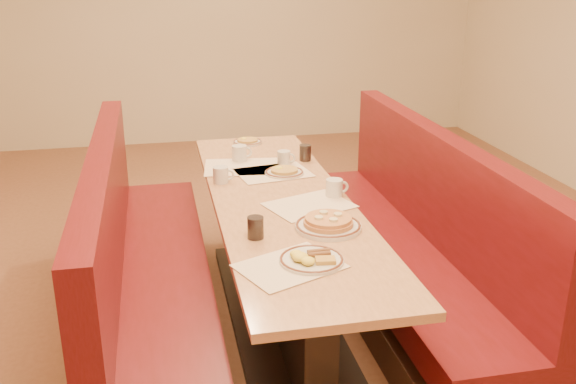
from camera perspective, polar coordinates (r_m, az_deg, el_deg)
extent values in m
plane|color=#9E6647|center=(3.68, -0.58, -11.58)|extent=(8.00, 8.00, 0.00)
cube|color=beige|center=(7.13, -7.18, 15.54)|extent=(6.00, 0.04, 2.80)
cube|color=black|center=(3.67, -0.58, -11.18)|extent=(0.55, 1.88, 0.06)
cube|color=black|center=(3.51, -0.60, -6.64)|extent=(0.15, 1.75, 0.71)
cube|color=tan|center=(3.36, -0.62, -0.91)|extent=(0.70, 2.50, 0.04)
cube|color=#4C3326|center=(3.58, -11.44, -11.15)|extent=(0.55, 2.50, 0.20)
cube|color=#5F1017|center=(3.45, -11.75, -7.31)|extent=(0.55, 2.50, 0.16)
cube|color=#5F1017|center=(3.31, -15.92, -1.68)|extent=(0.12, 2.50, 0.60)
cube|color=#4C3326|center=(3.80, 9.56, -9.05)|extent=(0.55, 2.50, 0.20)
cube|color=#5F1017|center=(3.68, 9.80, -5.37)|extent=(0.55, 2.50, 0.16)
cube|color=#5F1017|center=(3.62, 13.32, 0.44)|extent=(0.12, 2.50, 0.60)
cube|color=#FAE3C4|center=(2.62, 0.16, -6.59)|extent=(0.48, 0.43, 0.00)
cube|color=#FAE3C4|center=(3.26, 1.90, -1.17)|extent=(0.49, 0.43, 0.00)
cube|color=#FAE3C4|center=(3.87, -4.03, 2.25)|extent=(0.49, 0.39, 0.00)
cube|color=#FAE3C4|center=(3.75, -1.30, 1.73)|extent=(0.46, 0.37, 0.00)
cylinder|color=beige|center=(2.98, 3.59, -3.11)|extent=(0.31, 0.31, 0.02)
torus|color=#5D2D1B|center=(2.98, 3.60, -2.93)|extent=(0.30, 0.30, 0.01)
cylinder|color=#DA974E|center=(2.98, 3.60, -2.74)|extent=(0.23, 0.23, 0.02)
cylinder|color=#DA974E|center=(2.97, 3.61, -2.40)|extent=(0.22, 0.22, 0.02)
cylinder|color=beige|center=(2.98, 4.46, -2.00)|extent=(0.04, 0.04, 0.01)
cylinder|color=beige|center=(3.00, 3.18, -1.82)|extent=(0.04, 0.04, 0.01)
cylinder|color=beige|center=(2.94, 2.75, -2.29)|extent=(0.04, 0.04, 0.01)
cylinder|color=beige|center=(2.92, 4.06, -2.48)|extent=(0.04, 0.04, 0.01)
cylinder|color=beige|center=(2.66, 2.11, -6.11)|extent=(0.27, 0.27, 0.02)
torus|color=#5D2D1B|center=(2.66, 2.11, -5.94)|extent=(0.26, 0.26, 0.01)
ellipsoid|color=yellow|center=(2.63, 1.11, -5.79)|extent=(0.07, 0.07, 0.04)
ellipsoid|color=yellow|center=(2.60, 1.80, -6.15)|extent=(0.06, 0.06, 0.03)
ellipsoid|color=yellow|center=(2.66, 0.73, -5.52)|extent=(0.05, 0.05, 0.03)
cylinder|color=brown|center=(2.67, 2.80, -5.54)|extent=(0.10, 0.02, 0.02)
cylinder|color=brown|center=(2.70, 2.73, -5.27)|extent=(0.10, 0.02, 0.02)
cube|color=#C4813D|center=(2.62, 3.35, -6.08)|extent=(0.09, 0.07, 0.02)
cylinder|color=beige|center=(3.73, -0.33, 1.69)|extent=(0.23, 0.23, 0.02)
torus|color=#5D2D1B|center=(3.73, -0.33, 1.82)|extent=(0.22, 0.22, 0.01)
cylinder|color=gold|center=(3.72, -0.33, 1.95)|extent=(0.16, 0.16, 0.02)
ellipsoid|color=yellow|center=(3.73, -0.81, 2.12)|extent=(0.05, 0.05, 0.02)
cylinder|color=beige|center=(4.38, -3.62, 4.42)|extent=(0.20, 0.20, 0.01)
torus|color=#5D2D1B|center=(4.38, -3.62, 4.52)|extent=(0.19, 0.19, 0.01)
cylinder|color=gold|center=(4.38, -3.62, 4.62)|extent=(0.14, 0.14, 0.01)
ellipsoid|color=yellow|center=(4.39, -3.97, 4.74)|extent=(0.04, 0.04, 0.02)
cylinder|color=beige|center=(3.38, 4.13, 0.35)|extent=(0.09, 0.09, 0.09)
torus|color=beige|center=(3.39, 4.87, 0.43)|extent=(0.07, 0.02, 0.07)
cylinder|color=black|center=(3.36, 4.14, 1.01)|extent=(0.08, 0.08, 0.01)
cylinder|color=beige|center=(3.60, -6.01, 1.53)|extent=(0.09, 0.09, 0.09)
torus|color=beige|center=(3.60, -5.28, 1.53)|extent=(0.07, 0.03, 0.07)
cylinder|color=black|center=(3.59, -6.03, 2.13)|extent=(0.07, 0.07, 0.01)
cylinder|color=beige|center=(3.91, -0.38, 3.06)|extent=(0.08, 0.08, 0.08)
torus|color=beige|center=(3.90, 0.23, 3.03)|extent=(0.06, 0.04, 0.06)
cylinder|color=black|center=(3.90, -0.38, 3.58)|extent=(0.07, 0.07, 0.01)
cylinder|color=beige|center=(3.99, -4.35, 3.45)|extent=(0.09, 0.09, 0.10)
torus|color=beige|center=(4.00, -3.68, 3.53)|extent=(0.07, 0.03, 0.07)
cylinder|color=black|center=(3.97, -4.36, 4.03)|extent=(0.08, 0.08, 0.01)
cylinder|color=black|center=(2.87, -2.91, -3.20)|extent=(0.07, 0.07, 0.10)
cylinder|color=silver|center=(2.87, -2.91, -3.18)|extent=(0.07, 0.07, 0.10)
cylinder|color=black|center=(3.98, 1.54, 3.49)|extent=(0.07, 0.07, 0.10)
cylinder|color=silver|center=(3.98, 1.54, 3.51)|extent=(0.07, 0.07, 0.10)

